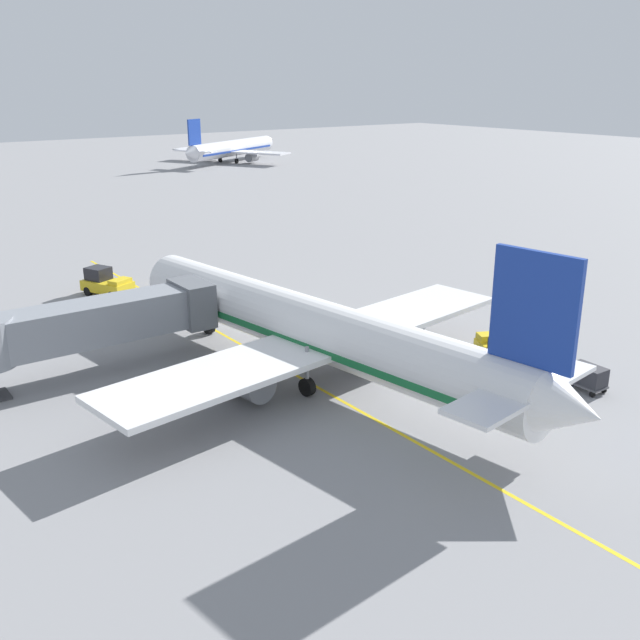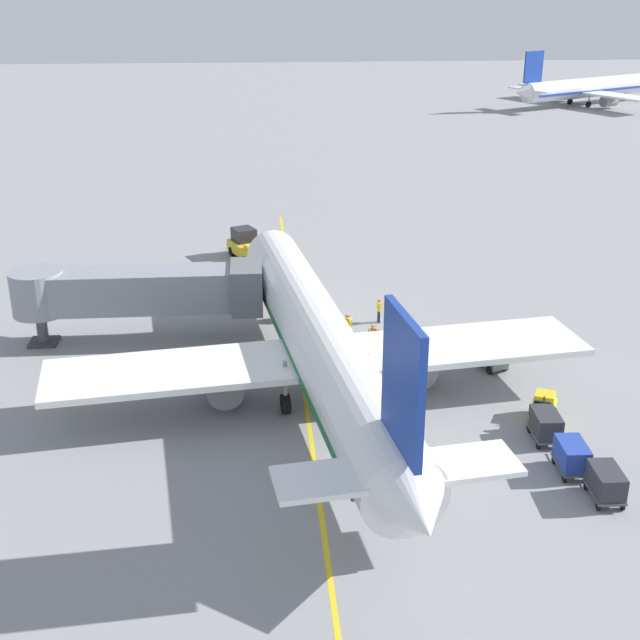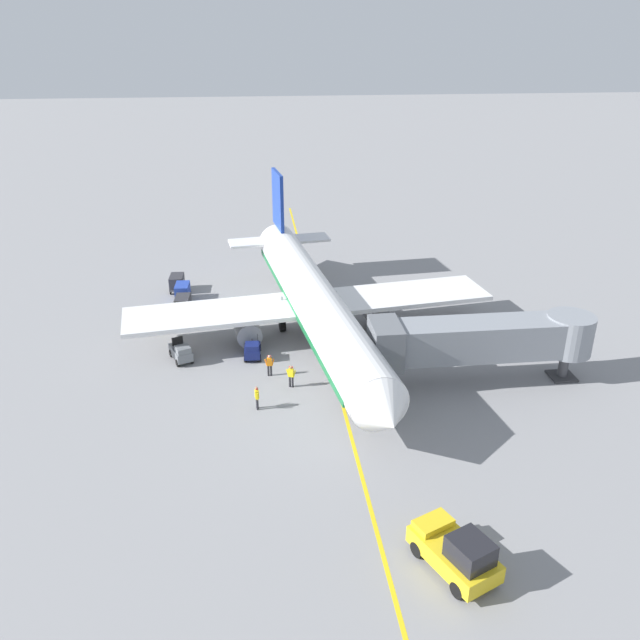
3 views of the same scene
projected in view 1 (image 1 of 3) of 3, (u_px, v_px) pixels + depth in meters
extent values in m
plane|color=gray|center=(317.00, 387.00, 44.31)|extent=(400.00, 400.00, 0.00)
cube|color=gold|center=(317.00, 387.00, 44.31)|extent=(0.24, 80.00, 0.01)
cylinder|color=white|center=(312.00, 327.00, 44.96)|extent=(8.01, 32.21, 3.70)
cube|color=#196B38|center=(312.00, 334.00, 45.10)|extent=(7.70, 29.67, 0.44)
cone|color=white|center=(162.00, 276.00, 56.68)|extent=(3.92, 2.87, 3.63)
cone|color=white|center=(572.00, 410.00, 33.01)|extent=(3.50, 3.20, 3.14)
cube|color=black|center=(174.00, 272.00, 55.25)|extent=(2.90, 1.47, 0.60)
cube|color=white|center=(323.00, 341.00, 44.48)|extent=(30.43, 9.23, 0.36)
cylinder|color=gray|center=(246.00, 380.00, 41.80)|extent=(2.42, 3.44, 2.00)
cylinder|color=gray|center=(373.00, 336.00, 49.05)|extent=(2.42, 3.44, 2.00)
cube|color=#193899|center=(534.00, 309.00, 33.27)|extent=(0.91, 4.40, 5.50)
cube|color=white|center=(523.00, 388.00, 34.70)|extent=(10.26, 3.93, 0.24)
cylinder|color=black|center=(209.00, 326.00, 53.46)|extent=(0.60, 1.15, 1.10)
cylinder|color=gray|center=(208.00, 306.00, 52.97)|extent=(0.24, 0.24, 2.00)
cylinder|color=black|center=(307.00, 387.00, 42.95)|extent=(0.60, 1.15, 1.10)
cylinder|color=gray|center=(307.00, 363.00, 42.46)|extent=(0.24, 0.24, 2.00)
cylinder|color=black|center=(360.00, 367.00, 45.98)|extent=(0.60, 1.15, 1.10)
cylinder|color=gray|center=(360.00, 344.00, 45.49)|extent=(0.24, 0.24, 2.00)
cube|color=gray|center=(103.00, 320.00, 45.60)|extent=(14.05, 2.80, 2.60)
cube|color=slate|center=(192.00, 303.00, 49.09)|extent=(2.00, 3.50, 2.99)
cube|color=gold|center=(108.00, 286.00, 62.78)|extent=(3.82, 4.92, 0.90)
cube|color=black|center=(98.00, 273.00, 62.93)|extent=(2.27, 2.36, 1.10)
cube|color=gold|center=(120.00, 281.00, 61.87)|extent=(2.16, 1.77, 0.36)
cylinder|color=black|center=(128.00, 290.00, 63.04)|extent=(0.65, 0.87, 0.80)
cylinder|color=black|center=(112.00, 296.00, 61.49)|extent=(0.65, 0.87, 0.80)
cylinder|color=black|center=(104.00, 286.00, 64.36)|extent=(0.65, 0.87, 0.80)
cylinder|color=black|center=(88.00, 291.00, 62.82)|extent=(0.65, 0.87, 0.80)
cube|color=slate|center=(407.00, 324.00, 53.73)|extent=(2.04, 2.77, 0.70)
cube|color=slate|center=(399.00, 315.00, 53.89)|extent=(1.34, 1.35, 0.44)
cube|color=black|center=(415.00, 317.00, 53.17)|extent=(0.84, 0.46, 0.64)
cylinder|color=black|center=(405.00, 315.00, 53.58)|extent=(0.17, 0.27, 0.54)
cylinder|color=black|center=(393.00, 328.00, 53.85)|extent=(0.39, 0.59, 0.56)
cylinder|color=black|center=(399.00, 324.00, 54.71)|extent=(0.39, 0.59, 0.56)
cylinder|color=black|center=(414.00, 332.00, 52.97)|extent=(0.39, 0.59, 0.56)
cylinder|color=black|center=(420.00, 328.00, 53.83)|extent=(0.39, 0.59, 0.56)
cube|color=navy|center=(349.00, 339.00, 50.69)|extent=(1.29, 2.54, 0.70)
cube|color=navy|center=(343.00, 328.00, 51.05)|extent=(1.06, 1.09, 0.44)
cube|color=black|center=(355.00, 332.00, 49.94)|extent=(0.85, 0.19, 0.64)
cylinder|color=black|center=(348.00, 329.00, 50.58)|extent=(0.09, 0.27, 0.54)
cylinder|color=black|center=(336.00, 341.00, 51.20)|extent=(0.22, 0.57, 0.56)
cylinder|color=black|center=(348.00, 338.00, 51.78)|extent=(0.22, 0.57, 0.56)
cylinder|color=black|center=(350.00, 348.00, 49.83)|extent=(0.22, 0.57, 0.56)
cylinder|color=black|center=(363.00, 345.00, 50.40)|extent=(0.22, 0.57, 0.56)
cube|color=gold|center=(489.00, 348.00, 48.87)|extent=(2.16, 2.77, 0.70)
cube|color=gold|center=(486.00, 337.00, 49.33)|extent=(1.37, 1.39, 0.44)
cube|color=black|center=(494.00, 342.00, 48.01)|extent=(0.83, 0.51, 0.64)
cylinder|color=black|center=(489.00, 339.00, 48.78)|extent=(0.19, 0.27, 0.54)
cylinder|color=black|center=(476.00, 349.00, 49.70)|extent=(0.42, 0.59, 0.56)
cylinder|color=black|center=(491.00, 348.00, 49.89)|extent=(0.42, 0.59, 0.56)
cylinder|color=black|center=(486.00, 358.00, 48.07)|extent=(0.42, 0.59, 0.56)
cylinder|color=black|center=(501.00, 357.00, 48.26)|extent=(0.42, 0.59, 0.56)
cube|color=#4C4C51|center=(505.00, 361.00, 47.28)|extent=(1.38, 2.25, 0.12)
cube|color=#2D2D33|center=(506.00, 352.00, 47.08)|extent=(1.31, 2.13, 1.10)
cylinder|color=#4C4C51|center=(489.00, 354.00, 48.42)|extent=(0.10, 0.70, 0.07)
cylinder|color=black|center=(490.00, 362.00, 47.71)|extent=(0.13, 0.36, 0.36)
cylinder|color=black|center=(501.00, 359.00, 48.30)|extent=(0.13, 0.36, 0.36)
cylinder|color=black|center=(509.00, 370.00, 46.41)|extent=(0.13, 0.36, 0.36)
cylinder|color=black|center=(521.00, 366.00, 47.00)|extent=(0.13, 0.36, 0.36)
cube|color=#4C4C51|center=(547.00, 374.00, 45.09)|extent=(1.38, 2.25, 0.12)
cube|color=#233D9E|center=(548.00, 365.00, 44.89)|extent=(1.31, 2.13, 1.10)
cylinder|color=#4C4C51|center=(528.00, 367.00, 46.23)|extent=(0.10, 0.70, 0.07)
cylinder|color=black|center=(530.00, 376.00, 45.52)|extent=(0.13, 0.36, 0.36)
cylinder|color=black|center=(542.00, 372.00, 46.10)|extent=(0.13, 0.36, 0.36)
cylinder|color=black|center=(551.00, 384.00, 44.22)|extent=(0.13, 0.36, 0.36)
cylinder|color=black|center=(563.00, 380.00, 44.81)|extent=(0.13, 0.36, 0.36)
cube|color=#4C4C51|center=(587.00, 384.00, 43.68)|extent=(1.38, 2.25, 0.12)
cube|color=#2D2D33|center=(588.00, 375.00, 43.49)|extent=(1.31, 2.13, 1.10)
cylinder|color=#4C4C51|center=(567.00, 376.00, 44.82)|extent=(0.10, 0.70, 0.07)
cylinder|color=black|center=(569.00, 385.00, 44.11)|extent=(0.13, 0.36, 0.36)
cylinder|color=black|center=(581.00, 381.00, 44.70)|extent=(0.13, 0.36, 0.36)
cylinder|color=black|center=(592.00, 394.00, 42.82)|extent=(0.13, 0.36, 0.36)
cylinder|color=black|center=(604.00, 390.00, 43.40)|extent=(0.13, 0.36, 0.36)
cylinder|color=#232328|center=(280.00, 330.00, 53.11)|extent=(0.15, 0.15, 0.85)
cylinder|color=#232328|center=(278.00, 330.00, 53.06)|extent=(0.15, 0.15, 0.85)
cube|color=yellow|center=(279.00, 320.00, 52.86)|extent=(0.44, 0.36, 0.60)
cylinder|color=yellow|center=(282.00, 321.00, 52.93)|extent=(0.24, 0.17, 0.57)
cylinder|color=yellow|center=(276.00, 321.00, 52.81)|extent=(0.24, 0.17, 0.57)
sphere|color=#997051|center=(279.00, 315.00, 52.72)|extent=(0.22, 0.22, 0.22)
cube|color=red|center=(279.00, 315.00, 52.71)|extent=(0.27, 0.17, 0.10)
cylinder|color=#232328|center=(286.00, 314.00, 56.54)|extent=(0.15, 0.15, 0.85)
cylinder|color=#232328|center=(288.00, 315.00, 56.41)|extent=(0.15, 0.15, 0.85)
cube|color=yellow|center=(287.00, 306.00, 56.25)|extent=(0.29, 0.41, 0.60)
cylinder|color=yellow|center=(285.00, 306.00, 56.43)|extent=(0.12, 0.23, 0.57)
cylinder|color=yellow|center=(289.00, 307.00, 56.09)|extent=(0.12, 0.23, 0.57)
sphere|color=#997051|center=(287.00, 301.00, 56.11)|extent=(0.22, 0.22, 0.22)
cube|color=red|center=(287.00, 300.00, 56.10)|extent=(0.11, 0.27, 0.10)
cylinder|color=#232328|center=(308.00, 333.00, 52.47)|extent=(0.15, 0.15, 0.85)
cylinder|color=#232328|center=(310.00, 332.00, 52.58)|extent=(0.15, 0.15, 0.85)
cube|color=orange|center=(309.00, 323.00, 52.29)|extent=(0.39, 0.26, 0.60)
cylinder|color=orange|center=(306.00, 324.00, 52.18)|extent=(0.23, 0.10, 0.57)
cylinder|color=orange|center=(312.00, 323.00, 52.44)|extent=(0.23, 0.10, 0.57)
sphere|color=tan|center=(309.00, 317.00, 52.16)|extent=(0.22, 0.22, 0.22)
cube|color=red|center=(309.00, 317.00, 52.15)|extent=(0.27, 0.09, 0.10)
cylinder|color=silver|center=(232.00, 148.00, 162.80)|extent=(28.58, 17.18, 3.52)
cube|color=#193899|center=(233.00, 150.00, 162.94)|extent=(26.44, 16.09, 0.42)
cone|color=silver|center=(269.00, 143.00, 176.70)|extent=(3.62, 4.11, 3.44)
cone|color=silver|center=(189.00, 153.00, 148.65)|extent=(3.74, 3.88, 2.99)
cube|color=black|center=(265.00, 141.00, 175.05)|extent=(2.15, 2.82, 0.57)
cube|color=silver|center=(230.00, 151.00, 162.19)|extent=(17.57, 27.55, 0.34)
cylinder|color=gray|center=(213.00, 155.00, 165.40)|extent=(3.57, 3.09, 1.90)
cylinder|color=gray|center=(252.00, 157.00, 161.03)|extent=(3.57, 3.09, 1.90)
cube|color=#193899|center=(194.00, 132.00, 149.29)|extent=(3.85, 2.20, 5.22)
cube|color=silver|center=(196.00, 151.00, 150.67)|extent=(6.59, 9.56, 0.23)
cylinder|color=black|center=(257.00, 155.00, 172.68)|extent=(1.12, 0.86, 1.04)
cylinder|color=gray|center=(257.00, 149.00, 172.21)|extent=(0.23, 0.23, 1.90)
cylinder|color=black|center=(220.00, 160.00, 162.93)|extent=(1.12, 0.86, 1.04)
cylinder|color=gray|center=(220.00, 153.00, 162.46)|extent=(0.23, 0.23, 1.90)
cylinder|color=black|center=(237.00, 161.00, 161.10)|extent=(1.12, 0.86, 1.04)
cylinder|color=gray|center=(236.00, 154.00, 160.63)|extent=(0.23, 0.23, 1.90)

